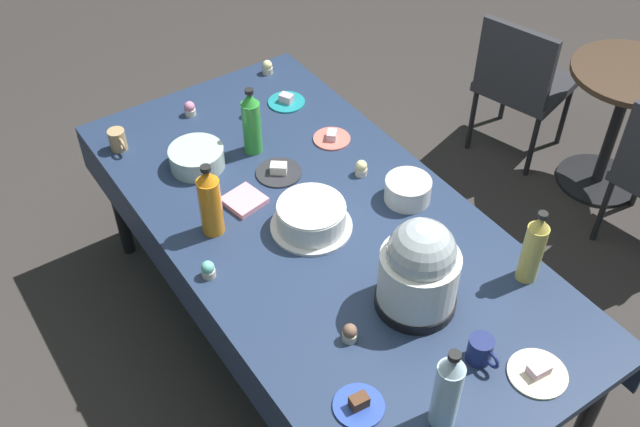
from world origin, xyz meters
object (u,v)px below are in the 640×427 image
(frosted_layer_cake, at_px, (311,217))
(soda_bottle_lime_soda, at_px, (252,123))
(potluck_table, at_px, (320,235))
(dessert_plate_cobalt, at_px, (359,405))
(dessert_plate_charcoal, at_px, (279,171))
(glass_salad_bowl, at_px, (197,158))
(soda_bottle_water, at_px, (447,390))
(cupcake_cocoa, at_px, (190,109))
(round_cafe_table, at_px, (621,108))
(cupcake_rose, at_px, (250,110))
(dessert_plate_cream, at_px, (538,372))
(dessert_plate_coral, at_px, (332,138))
(coffee_mug_tan, at_px, (118,140))
(dessert_plate_teal, at_px, (286,101))
(soda_bottle_ginger_ale, at_px, (533,248))
(slow_cooker, at_px, (419,270))
(cupcake_berry, at_px, (267,67))
(coffee_mug_navy, at_px, (481,350))
(cupcake_vanilla, at_px, (361,168))
(cupcake_mint, at_px, (350,333))
(cupcake_lemon, at_px, (208,270))
(soda_bottle_orange_juice, at_px, (210,202))
(maroon_chair_left, at_px, (521,79))
(ceramic_snack_bowl, at_px, (408,190))

(frosted_layer_cake, distance_m, soda_bottle_lime_soda, 0.53)
(potluck_table, distance_m, dessert_plate_cobalt, 0.80)
(dessert_plate_charcoal, bearing_deg, glass_salad_bowl, -132.26)
(dessert_plate_charcoal, xyz_separation_m, soda_bottle_water, (1.23, -0.20, 0.14))
(cupcake_cocoa, relative_size, round_cafe_table, 0.09)
(cupcake_rose, bearing_deg, dessert_plate_charcoal, -14.56)
(potluck_table, bearing_deg, dessert_plate_cream, 10.82)
(frosted_layer_cake, relative_size, dessert_plate_cream, 1.64)
(round_cafe_table, bearing_deg, cupcake_cocoa, -113.27)
(dessert_plate_coral, height_order, coffee_mug_tan, coffee_mug_tan)
(dessert_plate_teal, bearing_deg, soda_bottle_ginger_ale, 5.48)
(slow_cooker, xyz_separation_m, dessert_plate_cobalt, (0.22, -0.40, -0.16))
(cupcake_berry, distance_m, round_cafe_table, 1.81)
(potluck_table, height_order, coffee_mug_navy, coffee_mug_navy)
(dessert_plate_cream, relative_size, cupcake_vanilla, 2.81)
(coffee_mug_tan, bearing_deg, cupcake_mint, 9.32)
(slow_cooker, bearing_deg, cupcake_mint, -90.56)
(cupcake_cocoa, bearing_deg, coffee_mug_navy, 5.23)
(potluck_table, xyz_separation_m, cupcake_cocoa, (-0.90, -0.09, 0.09))
(cupcake_lemon, xyz_separation_m, coffee_mug_navy, (0.79, 0.54, 0.02))
(dessert_plate_coral, height_order, cupcake_vanilla, cupcake_vanilla)
(cupcake_vanilla, xyz_separation_m, round_cafe_table, (0.09, 1.59, -0.28))
(cupcake_rose, relative_size, soda_bottle_lime_soda, 0.22)
(dessert_plate_cobalt, bearing_deg, dessert_plate_coral, 148.69)
(soda_bottle_water, relative_size, round_cafe_table, 0.45)
(glass_salad_bowl, relative_size, cupcake_berry, 3.34)
(cupcake_lemon, relative_size, soda_bottle_water, 0.21)
(frosted_layer_cake, bearing_deg, dessert_plate_cream, 13.09)
(dessert_plate_coral, bearing_deg, dessert_plate_charcoal, -78.34)
(slow_cooker, bearing_deg, coffee_mug_navy, 4.29)
(coffee_mug_tan, bearing_deg, dessert_plate_charcoal, 42.56)
(cupcake_lemon, bearing_deg, dessert_plate_cream, 34.80)
(soda_bottle_orange_juice, bearing_deg, maroon_chair_left, 99.45)
(round_cafe_table, bearing_deg, coffee_mug_navy, -65.11)
(dessert_plate_teal, distance_m, dessert_plate_charcoal, 0.50)
(soda_bottle_lime_soda, distance_m, coffee_mug_navy, 1.33)
(potluck_table, bearing_deg, soda_bottle_lime_soda, 178.08)
(coffee_mug_navy, bearing_deg, dessert_plate_charcoal, -177.81)
(ceramic_snack_bowl, bearing_deg, frosted_layer_cake, -101.42)
(cupcake_berry, relative_size, soda_bottle_ginger_ale, 0.22)
(potluck_table, height_order, cupcake_lemon, cupcake_lemon)
(dessert_plate_cream, bearing_deg, dessert_plate_teal, 175.37)
(cupcake_berry, xyz_separation_m, coffee_mug_navy, (1.79, -0.31, 0.02))
(soda_bottle_orange_juice, xyz_separation_m, coffee_mug_tan, (-0.65, -0.10, -0.10))
(dessert_plate_teal, bearing_deg, round_cafe_table, 66.45)
(potluck_table, distance_m, cupcake_rose, 0.76)
(soda_bottle_ginger_ale, bearing_deg, dessert_plate_cream, -40.55)
(ceramic_snack_bowl, height_order, dessert_plate_teal, ceramic_snack_bowl)
(soda_bottle_lime_soda, bearing_deg, coffee_mug_tan, -124.88)
(cupcake_rose, bearing_deg, dessert_plate_teal, 88.39)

